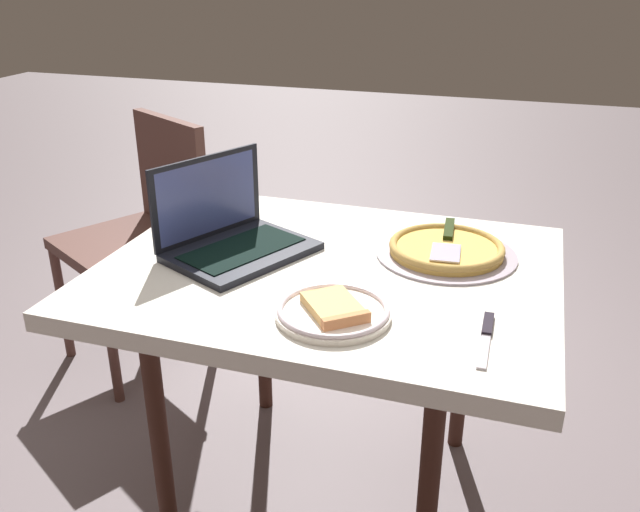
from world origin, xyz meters
TOP-DOWN VIEW (x-y plane):
  - ground_plane at (0.00, 0.00)m, footprint 12.00×12.00m
  - dining_table at (0.00, 0.00)m, footprint 1.08×0.85m
  - laptop at (-0.26, 0.01)m, footprint 0.37×0.41m
  - pizza_plate at (0.09, -0.24)m, footprint 0.24×0.24m
  - pizza_tray at (0.26, 0.15)m, footprint 0.35×0.35m
  - table_knife at (0.39, -0.22)m, footprint 0.02×0.21m
  - drink_cup at (-0.39, 0.32)m, footprint 0.07×0.07m
  - chair_near at (-0.84, 0.52)m, footprint 0.58×0.58m

SIDE VIEW (x-z plane):
  - ground_plane at x=0.00m, z-range 0.00..0.00m
  - chair_near at x=-0.84m, z-range 0.07..0.96m
  - dining_table at x=0.00m, z-range 0.29..1.00m
  - table_knife at x=0.39m, z-range 0.70..0.71m
  - pizza_plate at x=0.09m, z-range 0.70..0.74m
  - pizza_tray at x=0.26m, z-range 0.70..0.74m
  - laptop at x=-0.26m, z-range 0.64..0.87m
  - drink_cup at x=-0.39m, z-range 0.71..0.81m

